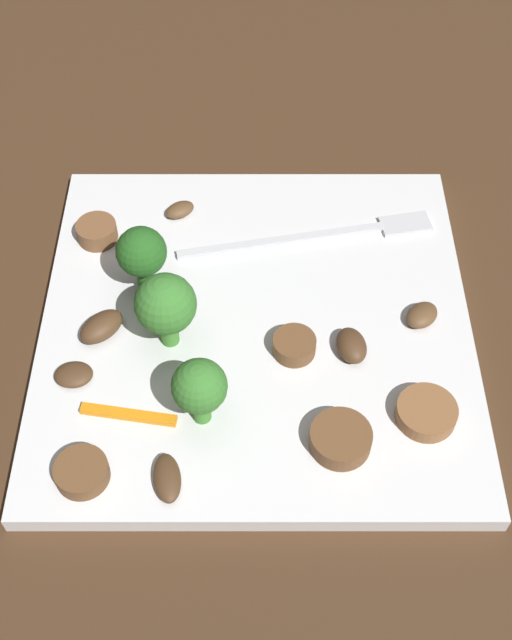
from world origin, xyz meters
The scene contains 18 objects.
ground_plane centered at (0.00, 0.00, 0.00)m, with size 1.40×1.40×0.00m, color #422B19.
plate centered at (0.00, 0.00, 0.01)m, with size 0.28×0.28×0.01m, color white.
fork centered at (0.05, 0.07, 0.01)m, with size 0.18×0.05×0.00m.
broccoli_floret_0 centered at (-0.07, 0.03, 0.05)m, with size 0.03×0.03×0.05m.
broccoli_floret_1 centered at (-0.05, -0.02, 0.05)m, with size 0.04×0.04×0.06m.
broccoli_floret_2 centered at (-0.03, -0.07, 0.04)m, with size 0.03×0.03×0.05m.
sausage_slice_0 centered at (-0.10, -0.11, 0.02)m, with size 0.03×0.03×0.01m, color brown.
sausage_slice_1 centered at (0.05, -0.09, 0.02)m, with size 0.04×0.04×0.01m, color brown.
sausage_slice_2 centered at (0.10, -0.07, 0.02)m, with size 0.04×0.04×0.01m, color brown.
sausage_slice_3 centered at (0.02, -0.02, 0.02)m, with size 0.03×0.03×0.01m, color brown.
sausage_slice_4 centered at (-0.11, 0.07, 0.02)m, with size 0.03×0.03×0.01m, color brown.
mushroom_0 centered at (0.06, -0.02, 0.02)m, with size 0.03×0.02×0.01m, color #4C331E.
mushroom_1 centered at (-0.05, 0.10, 0.02)m, with size 0.02×0.01×0.01m, color brown.
mushroom_2 centered at (-0.10, -0.01, 0.02)m, with size 0.03×0.02×0.01m, color #4C331E.
mushroom_3 centered at (0.11, 0.00, 0.02)m, with size 0.02×0.02×0.01m, color brown.
mushroom_4 centered at (-0.05, -0.11, 0.02)m, with size 0.03×0.02×0.01m, color #4C331E.
mushroom_5 centered at (-0.11, -0.04, 0.02)m, with size 0.02×0.02×0.01m, color #4C331E.
pepper_strip_1 centered at (-0.07, -0.07, 0.01)m, with size 0.06×0.01×0.00m, color orange.
Camera 1 is at (0.00, -0.32, 0.42)m, focal length 45.38 mm.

